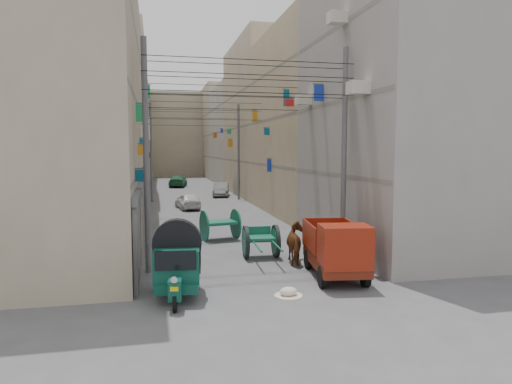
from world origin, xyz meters
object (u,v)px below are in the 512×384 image
object	(u,v)px
mini_truck	(338,252)
second_cart	(220,224)
distant_car_green	(178,181)
horse	(297,243)
distant_car_white	(188,201)
auto_rickshaw	(178,262)
feed_sack	(288,291)
tonga_cart	(261,241)
distant_car_grey	(221,189)

from	to	relation	value
mini_truck	second_cart	bearing A→B (deg)	118.67
mini_truck	distant_car_green	bearing A→B (deg)	102.76
horse	distant_car_white	world-z (taller)	horse
mini_truck	distant_car_white	xyz separation A→B (m)	(-3.51, 19.02, -0.35)
horse	auto_rickshaw	bearing A→B (deg)	39.90
second_cart	auto_rickshaw	bearing A→B (deg)	-116.78
auto_rickshaw	second_cart	xyz separation A→B (m)	(2.36, 8.00, -0.26)
feed_sack	horse	world-z (taller)	horse
auto_rickshaw	second_cart	bearing A→B (deg)	79.94
mini_truck	tonga_cart	bearing A→B (deg)	123.86
second_cart	distant_car_grey	distance (m)	20.17
second_cart	distant_car_white	bearing A→B (deg)	83.08
horse	distant_car_green	size ratio (longest dim) A/B	0.39
distant_car_grey	distant_car_green	distance (m)	11.91
distant_car_white	second_cart	bearing A→B (deg)	84.84
mini_truck	distant_car_grey	size ratio (longest dim) A/B	0.96
distant_car_grey	distant_car_green	size ratio (longest dim) A/B	0.85
horse	distant_car_grey	distance (m)	24.91
distant_car_green	auto_rickshaw	bearing A→B (deg)	95.61
auto_rickshaw	second_cart	world-z (taller)	auto_rickshaw
mini_truck	distant_car_white	world-z (taller)	mini_truck
mini_truck	horse	distance (m)	2.60
mini_truck	horse	world-z (taller)	mini_truck
distant_car_green	feed_sack	bearing A→B (deg)	100.17
feed_sack	distant_car_grey	size ratio (longest dim) A/B	0.14
second_cart	distant_car_white	distance (m)	11.59
distant_car_white	distant_car_grey	size ratio (longest dim) A/B	0.90
horse	tonga_cart	bearing A→B (deg)	-36.08
second_cart	horse	distance (m)	5.42
auto_rickshaw	mini_truck	distance (m)	5.20
tonga_cart	horse	world-z (taller)	horse
second_cart	distant_car_green	bearing A→B (deg)	80.39
mini_truck	distant_car_grey	bearing A→B (deg)	97.85
auto_rickshaw	mini_truck	size ratio (longest dim) A/B	0.69
feed_sack	distant_car_white	world-z (taller)	distant_car_white
auto_rickshaw	tonga_cart	world-z (taller)	auto_rickshaw
distant_car_green	distant_car_white	bearing A→B (deg)	97.62
second_cart	feed_sack	world-z (taller)	second_cart
tonga_cart	feed_sack	bearing A→B (deg)	-90.53
horse	distant_car_white	size ratio (longest dim) A/B	0.51
second_cart	distant_car_green	xyz separation A→B (m)	(-0.42, 31.41, -0.12)
auto_rickshaw	distant_car_white	xyz separation A→B (m)	(1.66, 19.57, -0.44)
distant_car_grey	mini_truck	bearing A→B (deg)	-79.50
distant_car_green	horse	bearing A→B (deg)	102.61
tonga_cart	distant_car_white	size ratio (longest dim) A/B	0.85
mini_truck	distant_car_white	bearing A→B (deg)	108.46
distant_car_white	tonga_cart	bearing A→B (deg)	87.93
tonga_cart	horse	xyz separation A→B (m)	(1.17, -1.06, 0.07)
distant_car_grey	feed_sack	bearing A→B (deg)	-83.52
second_cart	distant_car_grey	size ratio (longest dim) A/B	0.49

